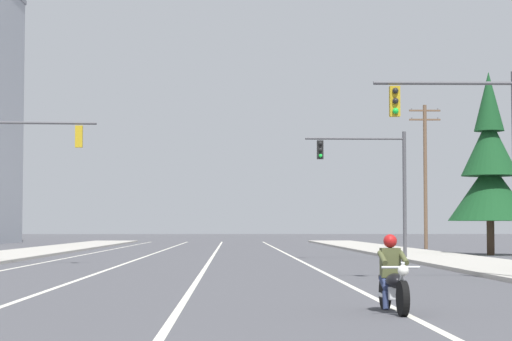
{
  "coord_description": "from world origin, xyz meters",
  "views": [
    {
      "loc": [
        0.91,
        -8.4,
        1.61
      ],
      "look_at": [
        1.57,
        18.9,
        3.14
      ],
      "focal_mm": 69.83,
      "sensor_mm": 36.0,
      "label": 1
    }
  ],
  "objects": [
    {
      "name": "lane_stripe_right",
      "position": [
        4.1,
        45.0,
        0.0
      ],
      "size": [
        0.16,
        100.0,
        0.01
      ],
      "primitive_type": "cube",
      "color": "beige",
      "rests_on": "ground"
    },
    {
      "name": "lane_stripe_center",
      "position": [
        -0.12,
        45.0,
        0.0
      ],
      "size": [
        0.16,
        100.0,
        0.01
      ],
      "primitive_type": "cube",
      "color": "beige",
      "rests_on": "ground"
    },
    {
      "name": "lane_stripe_left",
      "position": [
        -3.7,
        45.0,
        0.0
      ],
      "size": [
        0.16,
        100.0,
        0.01
      ],
      "primitive_type": "cube",
      "color": "beige",
      "rests_on": "ground"
    },
    {
      "name": "motorcycle_with_rider",
      "position": [
        3.92,
        10.21,
        0.59
      ],
      "size": [
        0.7,
        2.19,
        1.46
      ],
      "color": "black",
      "rests_on": "ground"
    },
    {
      "name": "traffic_signal_mid_right",
      "position": [
        7.86,
        39.41,
        4.1
      ],
      "size": [
        4.9,
        0.4,
        6.2
      ],
      "color": "#47474C",
      "rests_on": "ground"
    },
    {
      "name": "conifer_tree_right_verge_far",
      "position": [
        15.39,
        47.0,
        4.74
      ],
      "size": [
        4.69,
        4.69,
        10.33
      ],
      "color": "#423023",
      "rests_on": "ground"
    },
    {
      "name": "traffic_signal_near_right",
      "position": [
        8.08,
        20.71,
        4.06
      ],
      "size": [
        4.28,
        0.37,
        6.2
      ],
      "color": "#47474C",
      "rests_on": "ground"
    },
    {
      "name": "utility_pole_right_far",
      "position": [
        14.68,
        61.97,
        5.53
      ],
      "size": [
        2.24,
        0.26,
        10.27
      ],
      "color": "brown",
      "rests_on": "ground"
    },
    {
      "name": "lane_stripe_far_left",
      "position": [
        -7.46,
        45.0,
        0.0
      ],
      "size": [
        0.16,
        100.0,
        0.01
      ],
      "primitive_type": "cube",
      "color": "beige",
      "rests_on": "ground"
    },
    {
      "name": "traffic_signal_near_left",
      "position": [
        -8.07,
        32.38,
        4.1
      ],
      "size": [
        4.86,
        0.58,
        6.2
      ],
      "color": "#47474C",
      "rests_on": "ground"
    },
    {
      "name": "sidewalk_kerb_right",
      "position": [
        11.02,
        40.0,
        0.07
      ],
      "size": [
        4.4,
        110.0,
        0.14
      ],
      "primitive_type": "cube",
      "color": "#ADA89E",
      "rests_on": "ground"
    }
  ]
}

